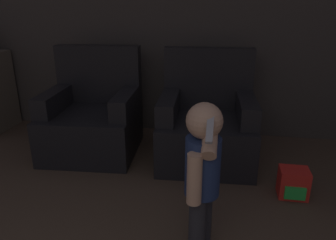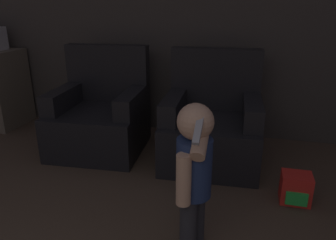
% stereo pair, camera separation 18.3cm
% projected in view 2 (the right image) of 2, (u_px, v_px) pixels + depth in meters
% --- Properties ---
extents(wall_back, '(8.40, 0.05, 2.60)m').
position_uv_depth(wall_back, '(187.00, 17.00, 3.53)').
color(wall_back, '#423D38').
rests_on(wall_back, ground_plane).
extents(armchair_left, '(0.93, 0.91, 1.04)m').
position_uv_depth(armchair_left, '(101.00, 116.00, 3.38)').
color(armchair_left, black).
rests_on(armchair_left, ground_plane).
extents(armchair_right, '(0.92, 0.90, 1.04)m').
position_uv_depth(armchair_right, '(212.00, 126.00, 3.12)').
color(armchair_right, black).
rests_on(armchair_right, ground_plane).
extents(person_toddler, '(0.21, 0.36, 0.94)m').
position_uv_depth(person_toddler, '(194.00, 168.00, 1.88)').
color(person_toddler, '#28282D').
rests_on(person_toddler, ground_plane).
extents(toy_backpack, '(0.22, 0.20, 0.23)m').
position_uv_depth(toy_backpack, '(296.00, 188.00, 2.50)').
color(toy_backpack, red).
rests_on(toy_backpack, ground_plane).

